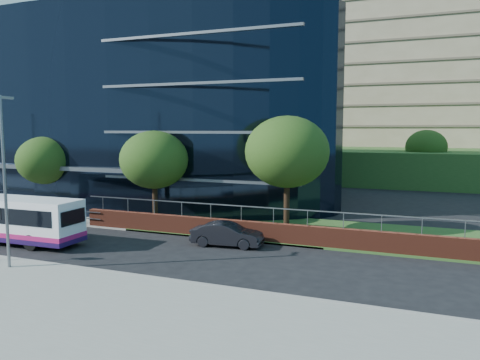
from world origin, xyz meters
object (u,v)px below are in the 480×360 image
at_px(tree_far_d, 287,152).
at_px(streetlight_east, 5,176).
at_px(city_bus, 6,219).
at_px(tree_dist_e, 426,147).
at_px(parked_car, 227,234).
at_px(tree_far_c, 154,160).
at_px(tree_far_b, 45,161).

relative_size(tree_far_d, streetlight_east, 0.93).
bearing_deg(city_bus, streetlight_east, -42.20).
relative_size(tree_dist_e, city_bus, 0.66).
xyz_separation_m(tree_dist_e, city_bus, (-22.60, -38.20, -3.12)).
height_order(streetlight_east, parked_car, streetlight_east).
relative_size(tree_far_c, tree_dist_e, 1.00).
height_order(tree_far_c, tree_dist_e, same).
relative_size(tree_far_b, tree_dist_e, 0.93).
xyz_separation_m(tree_far_d, parked_car, (-2.25, -4.23, -4.51)).
distance_m(tree_far_d, city_bus, 17.16).
bearing_deg(parked_car, tree_dist_e, -22.57).
distance_m(tree_far_b, tree_far_c, 10.02).
distance_m(tree_far_c, tree_dist_e, 35.36).
bearing_deg(tree_dist_e, tree_far_c, -118.74).
xyz_separation_m(tree_far_c, city_bus, (-5.60, -7.20, -3.12)).
xyz_separation_m(city_bus, parked_car, (12.35, 3.96, -0.74)).
bearing_deg(city_bus, tree_far_c, 50.77).
bearing_deg(tree_dist_e, streetlight_east, -113.11).
relative_size(tree_far_b, parked_car, 1.48).
bearing_deg(tree_far_d, city_bus, -150.69).
bearing_deg(city_bus, tree_far_d, 27.97).
distance_m(tree_dist_e, streetlight_east, 45.85).
relative_size(tree_far_c, parked_car, 1.59).
distance_m(tree_far_b, streetlight_east, 14.74).
bearing_deg(tree_dist_e, tree_far_b, -131.52).
height_order(tree_far_b, streetlight_east, streetlight_east).
xyz_separation_m(tree_far_c, tree_dist_e, (17.00, 31.00, 0.00)).
bearing_deg(tree_far_c, tree_dist_e, 61.26).
height_order(tree_far_d, city_bus, tree_far_d).
bearing_deg(tree_far_c, tree_far_b, 177.14).
distance_m(tree_far_b, tree_dist_e, 40.74).
relative_size(tree_far_b, tree_far_d, 0.81).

